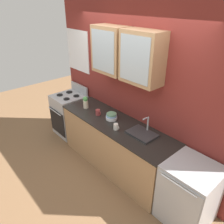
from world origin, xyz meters
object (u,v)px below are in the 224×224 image
Objects in this scene: sink_faucet at (142,133)px; vase at (86,102)px; cup_near_sink at (116,127)px; cup_near_bowls at (98,112)px; dishwasher at (188,194)px; stove_range at (70,114)px; bowl_stack at (112,116)px.

sink_faucet is 1.86× the size of vase.
cup_near_sink is at bearing -151.14° from sink_faucet.
cup_near_bowls reaches higher than dishwasher.
dishwasher is at bearing 5.92° from cup_near_sink.
stove_range reaches higher than bowl_stack.
cup_near_sink reaches higher than dishwasher.
stove_range is 0.90m from vase.
stove_range reaches higher than cup_near_bowls.
stove_range is 1.20× the size of dishwasher.
cup_near_sink is at bearing -174.08° from dishwasher.
vase is at bearing -173.17° from bowl_stack.
dishwasher is at bearing -0.09° from stove_range.
dishwasher is (2.91, -0.00, -0.01)m from stove_range.
bowl_stack is 1.64m from dishwasher.
cup_near_bowls is (-0.56, 0.09, 0.00)m from cup_near_sink.
stove_range is 2.06m from sink_faucet.
vase is at bearing -178.93° from dishwasher.
stove_range is 1.72m from cup_near_sink.
stove_range is at bearing 179.91° from dishwasher.
bowl_stack is at bearing -177.09° from sink_faucet.
sink_faucet is 0.41m from cup_near_sink.
vase is 0.38m from cup_near_bowls.
vase reaches higher than cup_near_bowls.
stove_range is at bearing 176.34° from vase.
sink_faucet is at bearing 2.91° from bowl_stack.
stove_range is 1.44m from bowl_stack.
bowl_stack is 0.34m from cup_near_sink.
cup_near_bowls is at bearing -2.65° from stove_range.
cup_near_sink is 0.57m from cup_near_bowls.
cup_near_sink is at bearing -5.54° from vase.
cup_near_sink is 0.13× the size of dishwasher.
sink_faucet reaches higher than stove_range.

